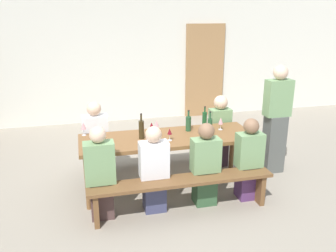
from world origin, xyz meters
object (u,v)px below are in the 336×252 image
Objects in this scene: wine_glass_2 at (221,121)px; seated_guest_far_1 at (219,132)px; seated_guest_near_0 at (100,175)px; wine_glass_0 at (156,124)px; wine_bottle_1 at (210,126)px; seated_guest_near_1 at (154,171)px; wine_glass_3 at (152,126)px; wooden_door at (205,71)px; bench_near at (182,186)px; standing_host at (276,121)px; wine_bottle_0 at (188,123)px; wine_bottle_2 at (205,119)px; seated_guest_near_3 at (249,161)px; seated_guest_far_0 at (96,142)px; bench_far at (157,145)px; wine_glass_1 at (170,132)px; wine_bottle_3 at (141,129)px; seated_guest_near_2 at (205,166)px; wine_glass_4 at (83,126)px; tasting_table at (168,142)px.

seated_guest_far_1 reaches higher than wine_glass_2.
seated_guest_far_1 is at bearing 68.69° from wine_glass_2.
wine_glass_0 is at bearing -48.19° from seated_guest_near_0.
wine_bottle_1 is 0.30× the size of seated_guest_near_1.
wine_glass_0 is 0.99× the size of wine_glass_3.
seated_guest_near_0 is (-2.65, -3.85, -0.51)m from wooden_door.
seated_guest_near_1 is at bearing 154.28° from bench_near.
bench_near is at bearing 25.95° from standing_host.
wine_bottle_0 is 1.66× the size of wine_glass_2.
standing_host reaches higher than wine_bottle_2.
seated_guest_near_3 is 2.17m from seated_guest_far_0.
wine_bottle_2 is at bearing 143.09° from wine_glass_2.
seated_guest_far_0 is 0.71× the size of standing_host.
bench_near is 2.07× the size of seated_guest_near_3.
wine_glass_3 is 0.78m from seated_guest_near_1.
standing_host is at bearing -18.44° from bench_far.
wine_bottle_0 is 0.47m from wine_glass_2.
seated_guest_near_3 reaches higher than seated_guest_near_1.
wine_bottle_0 is 0.28× the size of seated_guest_near_1.
wine_bottle_3 is at bearing 154.42° from wine_glass_1.
wine_bottle_3 is at bearing 5.08° from seated_guest_near_1.
wine_glass_1 is 0.34m from wine_glass_3.
bench_near is at bearing 113.46° from seated_guest_near_2.
wine_bottle_2 is at bearing 84.96° from wine_bottle_1.
wine_glass_1 is at bearing -23.97° from wine_glass_4.
wine_glass_0 is 0.95× the size of wine_glass_4.
wine_glass_4 is 2.25m from seated_guest_near_3.
seated_guest_far_0 is at bearing 151.07° from wine_glass_3.
wooden_door is 3.85m from seated_guest_far_0.
wooden_door is 6.55× the size of wine_bottle_2.
seated_guest_near_3 is at bearing -90.00° from seated_guest_near_2.
wine_bottle_2 is 0.28× the size of seated_guest_far_0.
wine_bottle_0 is at bearing -59.09° from seated_guest_far_1.
wine_bottle_3 is at bearing -166.18° from wine_bottle_2.
wine_glass_2 is 1.90m from seated_guest_near_0.
tasting_table is 0.68m from wine_bottle_2.
seated_guest_far_0 is at bearing -8.95° from standing_host.
bench_far is 2.10× the size of seated_guest_near_2.
wine_glass_1 is 0.15× the size of seated_guest_near_0.
wine_glass_3 is (-0.78, 0.17, 0.01)m from wine_bottle_1.
wine_glass_4 is (-1.09, 0.48, 0.01)m from wine_glass_1.
seated_guest_far_1 is (0.97, -0.15, 0.20)m from bench_far.
wine_glass_4 is 0.42m from seated_guest_far_0.
wine_glass_4 is at bearing 163.51° from tasting_table.
wine_glass_2 is at bearing 44.90° from bench_near.
bench_near is 12.47× the size of wine_glass_4.
wine_bottle_3 is 1.91× the size of wine_glass_4.
wine_bottle_0 is 0.26× the size of seated_guest_near_0.
bench_near is 13.61× the size of wine_glass_1.
seated_guest_near_0 is (-1.29, -0.71, -0.32)m from wine_bottle_0.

